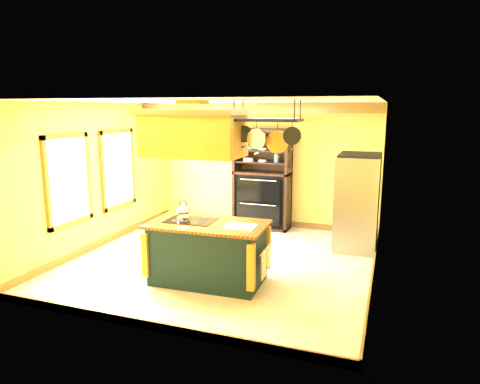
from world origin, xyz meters
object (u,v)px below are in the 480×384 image
Objects in this scene: range_hood at (193,132)px; hutch at (263,189)px; pot_rack at (267,127)px; refrigerator at (357,204)px; kitchen_island at (208,252)px.

range_hood reaches higher than hutch.
pot_rack is 0.55× the size of refrigerator.
hutch is (-2.06, 0.84, -0.00)m from refrigerator.
refrigerator is (1.06, 2.35, -1.50)m from pot_rack.
pot_rack reaches higher than hutch.
range_hood is 1.55× the size of pot_rack.
hutch is (0.10, 3.19, -1.41)m from range_hood.
range_hood is at bearing -91.77° from hutch.
range_hood is 3.49m from hutch.
refrigerator is 0.81× the size of hutch.
kitchen_island is 1.19× the size of range_hood.
range_hood is at bearing -132.65° from refrigerator.
hutch is (-0.10, 3.19, 0.38)m from kitchen_island.
kitchen_island is 1.84× the size of pot_rack.
pot_rack is at bearing -114.31° from refrigerator.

